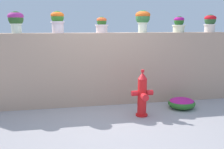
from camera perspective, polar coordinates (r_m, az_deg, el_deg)
ground_plane at (r=4.51m, az=0.06°, el=-11.07°), size 24.00×24.00×0.00m
stone_wall at (r=5.46m, az=-2.34°, el=1.36°), size 5.86×0.42×1.56m
potted_plant_1 at (r=5.36m, az=-21.24°, el=11.71°), size 0.31×0.31×0.43m
potted_plant_2 at (r=5.29m, az=-12.42°, el=12.10°), size 0.28×0.28×0.44m
potted_plant_3 at (r=5.40m, az=-2.38°, el=11.46°), size 0.28×0.28×0.34m
potted_plant_4 at (r=5.57m, az=7.09°, el=12.72°), size 0.33×0.33×0.48m
potted_plant_5 at (r=5.90m, az=15.13°, el=11.19°), size 0.30×0.30×0.36m
potted_plant_6 at (r=6.30m, az=21.62°, el=11.17°), size 0.27×0.27×0.40m
fire_hydrant at (r=4.75m, az=6.97°, el=-4.72°), size 0.42×0.34×0.90m
flower_bush_left at (r=5.43m, az=15.73°, el=-6.28°), size 0.57×0.51×0.23m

